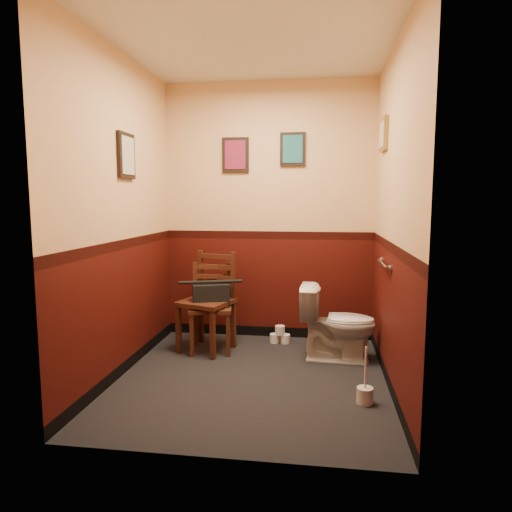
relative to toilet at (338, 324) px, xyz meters
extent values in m
cube|color=black|center=(-0.72, -0.56, -0.34)|extent=(2.20, 2.40, 0.00)
cube|color=silver|center=(-0.72, -0.56, 2.36)|extent=(2.20, 2.40, 0.00)
cube|color=#390C08|center=(-0.72, 0.64, 1.01)|extent=(2.20, 0.00, 2.70)
cube|color=#390C08|center=(-0.72, -1.76, 1.01)|extent=(2.20, 0.00, 2.70)
cube|color=#390C08|center=(-1.82, -0.56, 1.01)|extent=(0.00, 2.40, 2.70)
cube|color=#390C08|center=(0.38, -0.56, 1.01)|extent=(0.00, 2.40, 2.70)
cylinder|color=silver|center=(0.35, -0.31, 0.61)|extent=(0.03, 0.50, 0.03)
cylinder|color=silver|center=(0.37, -0.56, 0.61)|extent=(0.02, 0.06, 0.06)
cylinder|color=silver|center=(0.37, -0.06, 0.61)|extent=(0.02, 0.06, 0.06)
cube|color=black|center=(-1.07, 0.62, 1.61)|extent=(0.28, 0.03, 0.36)
cube|color=maroon|center=(-1.07, 0.60, 1.61)|extent=(0.22, 0.01, 0.30)
cube|color=black|center=(-0.47, 0.62, 1.66)|extent=(0.26, 0.03, 0.34)
cube|color=#21666B|center=(-0.47, 0.60, 1.66)|extent=(0.20, 0.01, 0.28)
cube|color=black|center=(-1.80, -0.46, 1.51)|extent=(0.03, 0.30, 0.38)
cube|color=#BAAF92|center=(-1.79, -0.46, 1.51)|extent=(0.01, 0.24, 0.31)
cube|color=olive|center=(0.36, 0.04, 1.71)|extent=(0.03, 0.34, 0.28)
cube|color=#BAAF92|center=(0.35, 0.04, 1.71)|extent=(0.01, 0.28, 0.22)
imported|color=white|center=(0.00, 0.00, 0.00)|extent=(0.72, 0.43, 0.69)
cylinder|color=silver|center=(0.17, -0.91, -0.28)|extent=(0.12, 0.12, 0.12)
cylinder|color=silver|center=(0.17, -0.91, -0.08)|extent=(0.02, 0.02, 0.34)
cube|color=#411F13|center=(-1.27, 0.08, 0.14)|extent=(0.57, 0.57, 0.04)
cube|color=#411F13|center=(-1.52, -0.04, -0.10)|extent=(0.05, 0.05, 0.48)
cube|color=#411F13|center=(-1.39, 0.33, -0.10)|extent=(0.05, 0.05, 0.48)
cube|color=#411F13|center=(-1.15, -0.16, -0.10)|extent=(0.05, 0.05, 0.48)
cube|color=#411F13|center=(-1.02, 0.20, -0.10)|extent=(0.05, 0.05, 0.48)
cube|color=#411F13|center=(-1.39, 0.33, 0.38)|extent=(0.05, 0.05, 0.48)
cube|color=#411F13|center=(-1.02, 0.21, 0.38)|extent=(0.05, 0.05, 0.48)
cube|color=#411F13|center=(-1.21, 0.27, 0.25)|extent=(0.36, 0.14, 0.05)
cube|color=#411F13|center=(-1.21, 0.27, 0.36)|extent=(0.36, 0.14, 0.05)
cube|color=#411F13|center=(-1.21, 0.27, 0.46)|extent=(0.36, 0.14, 0.05)
cube|color=#411F13|center=(-1.21, 0.27, 0.57)|extent=(0.36, 0.14, 0.05)
cube|color=#411F13|center=(-1.22, 0.08, 0.09)|extent=(0.46, 0.46, 0.04)
cube|color=#411F13|center=(-1.36, -0.12, -0.13)|extent=(0.04, 0.04, 0.43)
cube|color=#411F13|center=(-1.42, 0.22, -0.13)|extent=(0.04, 0.04, 0.43)
cube|color=#411F13|center=(-1.02, -0.06, -0.13)|extent=(0.04, 0.04, 0.43)
cube|color=#411F13|center=(-1.08, 0.28, -0.13)|extent=(0.04, 0.04, 0.43)
cube|color=#411F13|center=(-1.42, 0.22, 0.30)|extent=(0.04, 0.04, 0.43)
cube|color=#411F13|center=(-1.08, 0.28, 0.30)|extent=(0.04, 0.04, 0.43)
cube|color=#411F13|center=(-1.25, 0.25, 0.18)|extent=(0.32, 0.08, 0.04)
cube|color=#411F13|center=(-1.25, 0.25, 0.28)|extent=(0.32, 0.08, 0.04)
cube|color=#411F13|center=(-1.25, 0.25, 0.37)|extent=(0.32, 0.08, 0.04)
cube|color=#411F13|center=(-1.25, 0.25, 0.47)|extent=(0.32, 0.08, 0.04)
cube|color=black|center=(-1.22, 0.08, 0.21)|extent=(0.39, 0.28, 0.22)
cylinder|color=black|center=(-1.22, 0.08, 0.35)|extent=(0.30, 0.12, 0.03)
cylinder|color=silver|center=(-0.63, 0.42, -0.30)|extent=(0.10, 0.10, 0.09)
cylinder|color=silver|center=(-0.52, 0.42, -0.30)|extent=(0.10, 0.10, 0.09)
cylinder|color=silver|center=(-0.57, 0.41, -0.21)|extent=(0.10, 0.10, 0.09)
camera|label=1|loc=(-0.17, -4.18, 1.14)|focal=32.00mm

